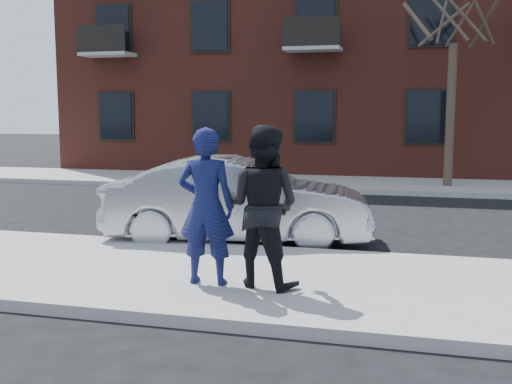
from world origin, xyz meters
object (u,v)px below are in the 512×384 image
(silver_sedan, at_px, (239,201))
(man_peacoat, at_px, (263,206))
(street_tree, at_px, (455,2))
(man_hoodie, at_px, (206,206))

(silver_sedan, xyz_separation_m, man_peacoat, (1.17, -2.94, 0.40))
(street_tree, height_order, man_peacoat, street_tree)
(silver_sedan, relative_size, man_peacoat, 2.30)
(man_hoodie, bearing_deg, street_tree, -110.86)
(street_tree, distance_m, man_hoodie, 13.04)
(silver_sedan, relative_size, man_hoodie, 2.33)
(man_peacoat, bearing_deg, silver_sedan, -53.97)
(silver_sedan, height_order, man_hoodie, man_hoodie)
(silver_sedan, bearing_deg, man_peacoat, -167.52)
(street_tree, xyz_separation_m, man_hoodie, (-3.62, -11.74, -4.37))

